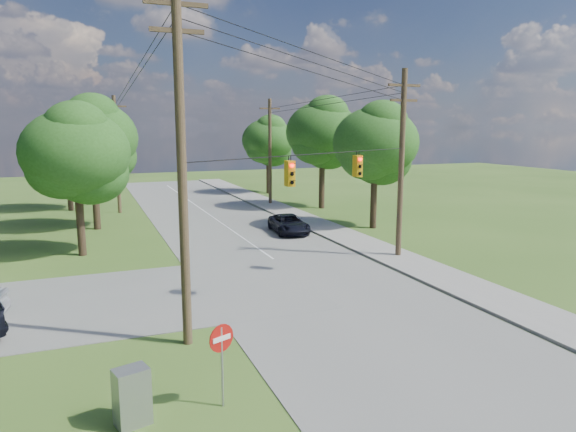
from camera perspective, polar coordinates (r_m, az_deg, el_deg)
name	(u,v)px	position (r m, az deg, el deg)	size (l,w,h in m)	color
ground	(314,328)	(19.44, 2.95, -12.36)	(140.00, 140.00, 0.00)	#38591D
main_road	(309,284)	(24.50, 2.38, -7.58)	(10.00, 100.00, 0.03)	gray
sidewalk_east	(427,269)	(27.78, 15.19, -5.72)	(2.60, 100.00, 0.12)	gray
pole_sw	(182,162)	(17.06, -11.74, 5.89)	(2.00, 0.32, 12.00)	brown
pole_ne	(401,161)	(29.43, 12.49, 5.94)	(2.00, 0.32, 10.50)	brown
pole_north_e	(270,151)	(49.23, -2.01, 7.23)	(2.00, 0.32, 10.00)	brown
pole_north_w	(117,154)	(46.49, -18.50, 6.59)	(2.00, 0.32, 10.00)	brown
power_lines	(255,94)	(29.39, -3.71, 13.34)	(13.93, 29.62, 4.93)	black
traffic_signals	(327,169)	(23.17, 4.31, 5.24)	(4.91, 3.27, 1.05)	#D5980C
tree_w_near	(76,153)	(31.41, -22.53, 6.50)	(6.00, 6.00, 8.40)	#453122
tree_w_mid	(92,138)	(39.39, -20.97, 8.07)	(6.40, 6.40, 9.22)	#453122
tree_w_far	(66,140)	(49.41, -23.44, 7.75)	(6.00, 6.00, 8.73)	#453122
tree_e_near	(375,143)	(37.80, 9.68, 8.03)	(6.20, 6.20, 8.81)	#453122
tree_e_mid	(322,132)	(46.85, 3.84, 9.26)	(6.60, 6.60, 9.64)	#453122
tree_e_far	(268,140)	(57.61, -2.24, 8.39)	(5.80, 5.80, 8.32)	#453122
car_main_north	(289,224)	(35.97, 0.09, -0.87)	(2.12, 4.59, 1.28)	black
control_cabinet	(132,397)	(14.04, -16.95, -18.66)	(0.82, 0.59, 1.48)	#929497
do_not_enter_sign	(222,347)	(13.93, -7.39, -14.21)	(0.72, 0.33, 2.30)	#929497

